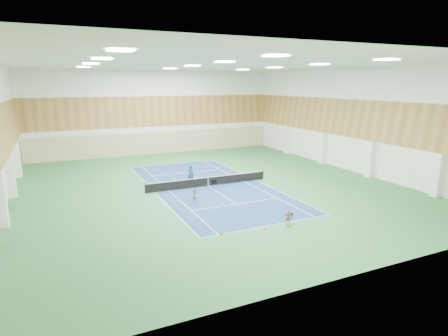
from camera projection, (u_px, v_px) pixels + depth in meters
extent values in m
plane|color=#2D6A39|center=(208.00, 186.00, 37.88)|extent=(40.00, 40.00, 0.00)
cube|color=navy|center=(208.00, 186.00, 37.87)|extent=(10.97, 23.77, 0.01)
cube|color=#C6B793|center=(157.00, 143.00, 55.02)|extent=(35.40, 0.16, 3.20)
cube|color=#593319|center=(4.00, 198.00, 30.33)|extent=(0.08, 1.80, 2.20)
imported|color=navy|center=(191.00, 174.00, 38.97)|extent=(0.79, 0.66, 1.84)
imported|color=gray|center=(195.00, 196.00, 32.60)|extent=(0.59, 0.47, 1.21)
imported|color=tan|center=(288.00, 218.00, 27.11)|extent=(0.79, 0.52, 1.25)
cone|color=#FA490D|center=(204.00, 207.00, 31.09)|extent=(0.20, 0.20, 0.22)
cone|color=#FF470D|center=(222.00, 205.00, 31.62)|extent=(0.19, 0.19, 0.21)
cone|color=#FF5B0D|center=(245.00, 204.00, 32.03)|extent=(0.18, 0.18, 0.19)
cone|color=#FA5B0D|center=(264.00, 197.00, 33.77)|extent=(0.18, 0.18, 0.20)
cone|color=#FF4B0D|center=(222.00, 233.00, 25.63)|extent=(0.21, 0.21, 0.23)
cone|color=#E7450C|center=(264.00, 228.00, 26.55)|extent=(0.20, 0.20, 0.22)
cone|color=orange|center=(294.00, 223.00, 27.54)|extent=(0.21, 0.21, 0.23)
cone|color=#E05C0B|center=(316.00, 214.00, 29.53)|extent=(0.20, 0.20, 0.22)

